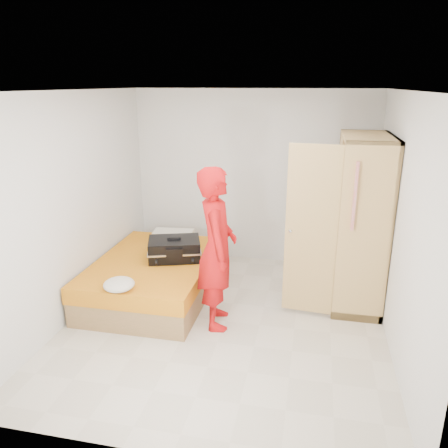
% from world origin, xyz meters
% --- Properties ---
extents(room, '(4.00, 4.02, 2.60)m').
position_xyz_m(room, '(0.00, 0.00, 1.30)').
color(room, beige).
rests_on(room, ground).
extents(bed, '(1.42, 2.02, 0.50)m').
position_xyz_m(bed, '(-1.05, 0.48, 0.25)').
color(bed, '#9C7147').
rests_on(bed, ground).
extents(wardrobe, '(1.17, 1.20, 2.10)m').
position_xyz_m(wardrobe, '(1.45, 0.86, 1.00)').
color(wardrobe, '#E0B16D').
rests_on(wardrobe, ground).
extents(person, '(0.58, 0.75, 1.84)m').
position_xyz_m(person, '(-0.10, -0.03, 0.92)').
color(person, red).
rests_on(person, ground).
extents(suitcase, '(0.79, 0.67, 0.29)m').
position_xyz_m(suitcase, '(-0.80, 0.57, 0.63)').
color(suitcase, black).
rests_on(suitcase, bed).
extents(round_cushion, '(0.34, 0.34, 0.13)m').
position_xyz_m(round_cushion, '(-1.11, -0.42, 0.57)').
color(round_cushion, beige).
rests_on(round_cushion, bed).
extents(pillow, '(0.61, 0.36, 0.10)m').
position_xyz_m(pillow, '(-1.06, 1.33, 0.55)').
color(pillow, beige).
rests_on(pillow, bed).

